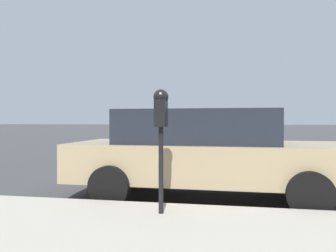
% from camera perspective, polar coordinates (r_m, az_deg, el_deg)
% --- Properties ---
extents(ground_plane, '(220.00, 220.00, 0.00)m').
position_cam_1_polar(ground_plane, '(6.84, 7.58, -10.23)').
color(ground_plane, '#424244').
extents(parking_meter, '(0.21, 0.19, 1.55)m').
position_cam_1_polar(parking_meter, '(4.08, -1.23, 1.30)').
color(parking_meter, black).
rests_on(parking_meter, sidewalk).
extents(car_tan, '(2.03, 4.66, 1.51)m').
position_cam_1_polar(car_tan, '(5.64, 6.49, -4.48)').
color(car_tan, tan).
rests_on(car_tan, ground_plane).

